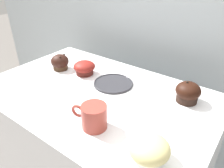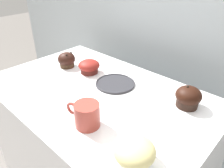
{
  "view_description": "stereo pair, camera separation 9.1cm",
  "coord_description": "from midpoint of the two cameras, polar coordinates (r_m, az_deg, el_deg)",
  "views": [
    {
      "loc": [
        0.53,
        -0.6,
        1.43
      ],
      "look_at": [
        0.06,
        0.04,
        0.97
      ],
      "focal_mm": 35.0,
      "sensor_mm": 36.0,
      "label": 1
    },
    {
      "loc": [
        0.6,
        -0.54,
        1.43
      ],
      "look_at": [
        0.06,
        0.04,
        0.97
      ],
      "focal_mm": 35.0,
      "sensor_mm": 36.0,
      "label": 2
    }
  ],
  "objects": [
    {
      "name": "wall_back",
      "position": [
        1.4,
        10.09,
        7.28
      ],
      "size": [
        3.2,
        0.1,
        1.8
      ],
      "primitive_type": "cube",
      "color": "#A8B2B7",
      "rests_on": "ground"
    },
    {
      "name": "display_counter",
      "position": [
        1.25,
        -5.6,
        -20.5
      ],
      "size": [
        1.0,
        0.64,
        0.93
      ],
      "primitive_type": "cube",
      "color": "white",
      "rests_on": "ground"
    },
    {
      "name": "muffin_front_center",
      "position": [
        1.09,
        -9.6,
        4.15
      ],
      "size": [
        0.11,
        0.11,
        0.07
      ],
      "color": "#521D18",
      "rests_on": "display_counter"
    },
    {
      "name": "muffin_back_left",
      "position": [
        0.63,
        5.46,
        -16.96
      ],
      "size": [
        0.12,
        0.12,
        0.08
      ],
      "color": "silver",
      "rests_on": "display_counter"
    },
    {
      "name": "muffin_back_right",
      "position": [
        0.9,
        16.5,
        -2.21
      ],
      "size": [
        0.1,
        0.1,
        0.09
      ],
      "color": "black",
      "rests_on": "display_counter"
    },
    {
      "name": "muffin_front_left",
      "position": [
        1.17,
        -15.63,
        5.4
      ],
      "size": [
        0.09,
        0.09,
        0.08
      ],
      "color": "#3E2A1B",
      "rests_on": "display_counter"
    },
    {
      "name": "coffee_cup",
      "position": [
        0.74,
        -8.4,
        -8.4
      ],
      "size": [
        0.13,
        0.09,
        0.09
      ],
      "color": "#99382D",
      "rests_on": "display_counter"
    },
    {
      "name": "serving_plate",
      "position": [
        1.0,
        -2.25,
        0.13
      ],
      "size": [
        0.18,
        0.18,
        0.01
      ],
      "color": "#2D2D33",
      "rests_on": "display_counter"
    }
  ]
}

